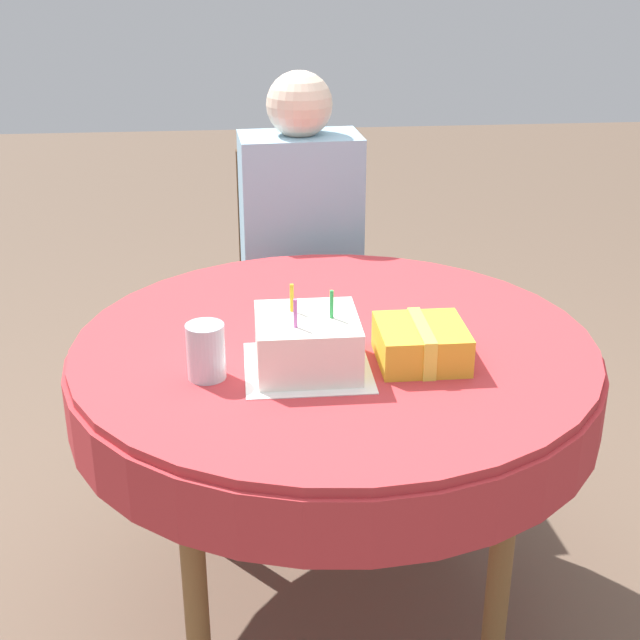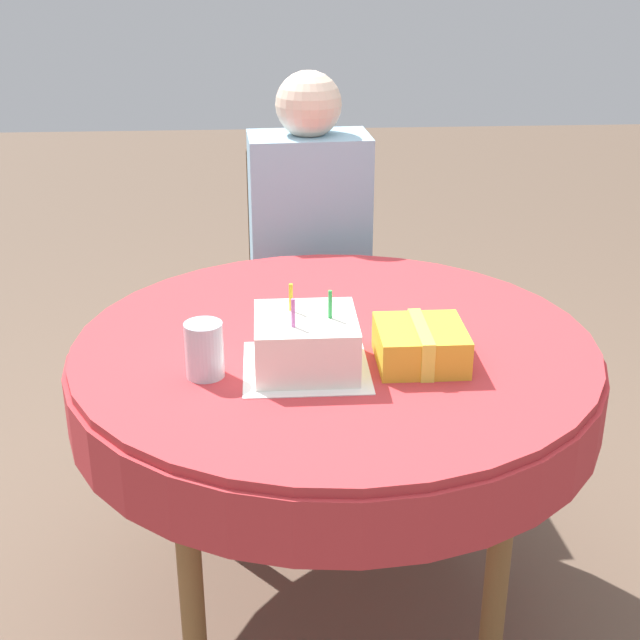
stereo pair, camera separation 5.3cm
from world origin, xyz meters
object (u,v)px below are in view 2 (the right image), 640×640
object	(u,v)px
chair	(307,295)
birthday_cake	(306,342)
gift_box	(420,345)
person	(310,239)
drinking_glass	(204,350)

from	to	relation	value
chair	birthday_cake	world-z (taller)	chair
chair	gift_box	size ratio (longest dim) A/B	5.12
person	gift_box	world-z (taller)	person
birthday_cake	chair	bearing A→B (deg)	87.00
birthday_cake	gift_box	size ratio (longest dim) A/B	1.11
gift_box	drinking_glass	bearing A→B (deg)	-175.82
person	gift_box	distance (m)	0.92
birthday_cake	gift_box	bearing A→B (deg)	2.30
drinking_glass	gift_box	bearing A→B (deg)	4.18
person	drinking_glass	distance (m)	0.97
drinking_glass	birthday_cake	bearing A→B (deg)	6.34
chair	drinking_glass	xyz separation A→B (m)	(-0.25, -1.03, 0.30)
person	drinking_glass	bearing A→B (deg)	-108.74
chair	gift_box	world-z (taller)	chair
person	birthday_cake	world-z (taller)	person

